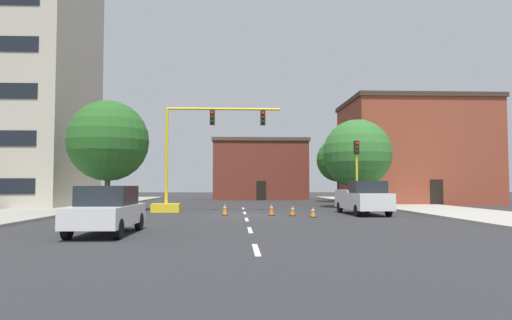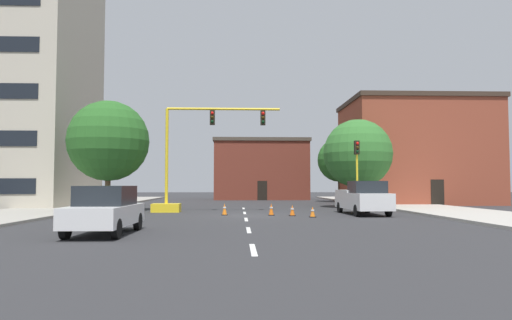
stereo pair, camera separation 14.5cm
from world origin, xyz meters
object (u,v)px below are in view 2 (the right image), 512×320
Objects in this scene: sedan_white_near_left at (105,210)px; traffic_cone_roadside_b at (313,212)px; tree_left_near at (108,141)px; traffic_light_pole_right at (357,159)px; tree_right_mid at (358,154)px; tree_right_far at (339,160)px; pickup_truck_white at (363,198)px; traffic_cone_roadside_d at (225,209)px; traffic_cone_roadside_a at (292,210)px; traffic_signal_gantry at (182,178)px; traffic_cone_roadside_c at (271,209)px.

traffic_cone_roadside_b is at bearing 43.23° from sedan_white_near_left.
sedan_white_near_left is (3.90, -14.30, -3.81)m from tree_left_near.
traffic_light_pole_right is 0.70× the size of tree_right_mid.
traffic_light_pole_right is at bearing -98.14° from tree_right_far.
traffic_cone_roadside_d is at bearing -178.12° from pickup_truck_white.
traffic_cone_roadside_a is 1.07× the size of traffic_cone_roadside_b.
traffic_signal_gantry is 1.83× the size of sedan_white_near_left.
pickup_truck_white is at bearing -98.55° from tree_right_far.
tree_left_near is 1.35× the size of pickup_truck_white.
traffic_cone_roadside_b is (8.85, 8.31, -0.60)m from sedan_white_near_left.
traffic_cone_roadside_a is (-6.15, -8.96, -3.87)m from tree_right_mid.
tree_left_near is 1.13× the size of tree_right_far.
traffic_signal_gantry reaches higher than pickup_truck_white.
tree_left_near reaches higher than pickup_truck_white.
traffic_cone_roadside_d is at bearing 158.55° from traffic_cone_roadside_b.
traffic_cone_roadside_b is at bearing -36.99° from traffic_cone_roadside_c.
traffic_light_pole_right reaches higher than traffic_cone_roadside_c.
traffic_cone_roadside_b is 5.21m from traffic_cone_roadside_d.
traffic_cone_roadside_d is (-2.71, 0.29, -0.01)m from traffic_cone_roadside_c.
traffic_cone_roadside_b is (-4.10, -6.23, -3.24)m from traffic_light_pole_right.
tree_left_near is at bearing 154.83° from traffic_cone_roadside_b.
tree_right_far reaches higher than sedan_white_near_left.
sedan_white_near_left is at bearing -136.77° from traffic_cone_roadside_b.
traffic_cone_roadside_a is (11.77, -4.80, -4.39)m from tree_left_near.
tree_right_mid is at bearing 52.78° from sedan_white_near_left.
tree_right_far is 1.20× the size of pickup_truck_white.
traffic_light_pole_right is 7.62× the size of traffic_cone_roadside_a.
traffic_cone_roadside_d is at bearing 68.66° from sedan_white_near_left.
sedan_white_near_left is (-1.15, -13.38, -1.31)m from traffic_signal_gantry.
tree_left_near is (-5.04, 0.92, 2.50)m from traffic_signal_gantry.
traffic_signal_gantry is at bearing 148.11° from traffic_cone_roadside_c.
traffic_light_pole_right reaches higher than traffic_cone_roadside_a.
tree_right_mid is 11.87m from traffic_cone_roadside_c.
traffic_cone_roadside_a is at bearing -30.02° from traffic_signal_gantry.
traffic_light_pole_right is 10.44m from traffic_cone_roadside_d.
tree_right_far is at bearing 50.08° from traffic_signal_gantry.
traffic_cone_roadside_b is (-3.37, -2.18, -0.69)m from pickup_truck_white.
tree_right_mid is 18.40m from tree_left_near.
pickup_truck_white is at bearing 12.89° from traffic_cone_roadside_a.
traffic_signal_gantry is 1.51× the size of pickup_truck_white.
sedan_white_near_left reaches higher than traffic_cone_roadside_a.
tree_left_near is at bearing 152.65° from traffic_cone_roadside_d.
pickup_truck_white reaches higher than sedan_white_near_left.
traffic_cone_roadside_a is at bearing -135.13° from traffic_light_pole_right.
traffic_cone_roadside_c reaches higher than traffic_cone_roadside_d.
sedan_white_near_left is 10.99m from traffic_cone_roadside_d.
traffic_light_pole_right is 4.84m from pickup_truck_white.
traffic_cone_roadside_b is at bearing -21.45° from traffic_cone_roadside_d.
tree_right_far is 10.42× the size of traffic_cone_roadside_a.
traffic_signal_gantry is 1.73× the size of traffic_light_pole_right.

